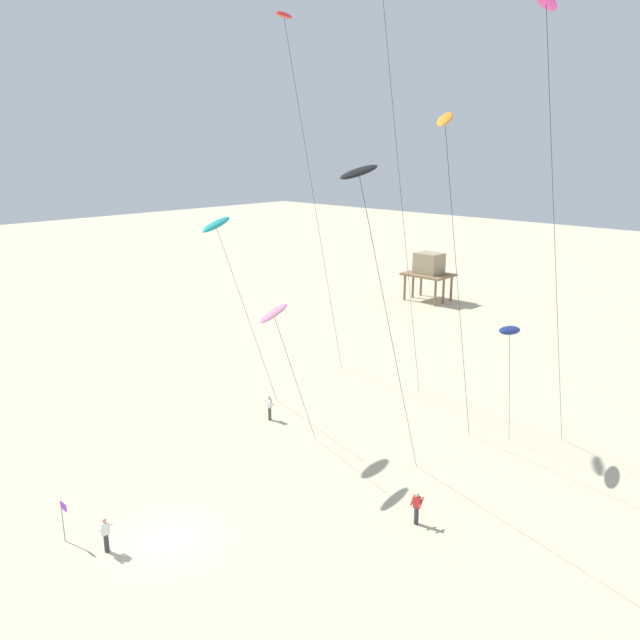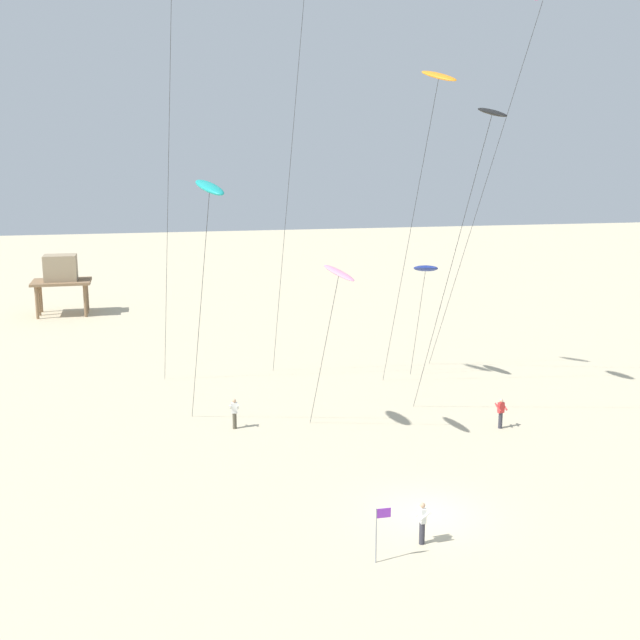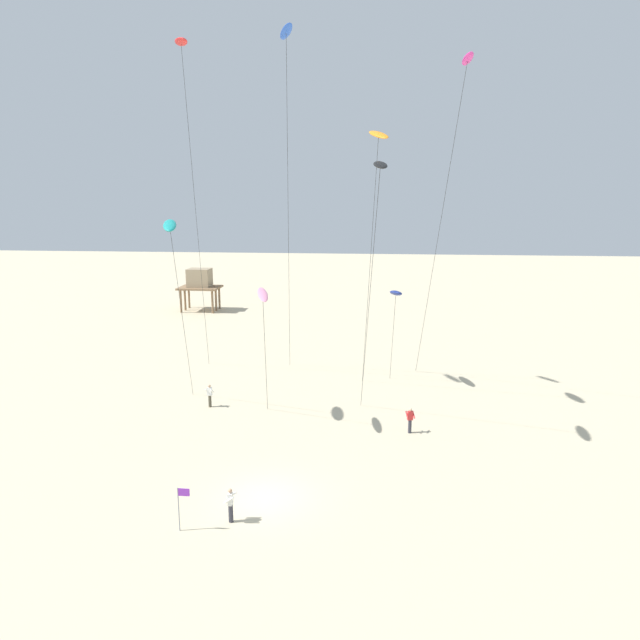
{
  "view_description": "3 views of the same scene",
  "coord_description": "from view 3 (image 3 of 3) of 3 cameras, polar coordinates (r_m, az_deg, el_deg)",
  "views": [
    {
      "loc": [
        22.86,
        -13.87,
        17.57
      ],
      "look_at": [
        1.05,
        9.11,
        8.88
      ],
      "focal_mm": 35.95,
      "sensor_mm": 36.0,
      "label": 1
    },
    {
      "loc": [
        -11.26,
        -28.17,
        14.37
      ],
      "look_at": [
        -2.46,
        8.96,
        6.47
      ],
      "focal_mm": 43.96,
      "sensor_mm": 36.0,
      "label": 2
    },
    {
      "loc": [
        5.38,
        -26.06,
        14.69
      ],
      "look_at": [
        1.8,
        9.19,
        7.2
      ],
      "focal_mm": 32.39,
      "sensor_mm": 36.0,
      "label": 3
    }
  ],
  "objects": [
    {
      "name": "kite_flyer_furthest",
      "position": [
        37.66,
        8.89,
        -9.7
      ],
      "size": [
        0.63,
        0.61,
        1.67
      ],
      "color": "#33333D",
      "rests_on": "ground"
    },
    {
      "name": "kite_orange",
      "position": [
        39.69,
        5.78,
        17.42
      ],
      "size": [
        1.84,
        7.27,
        19.27
      ],
      "color": "orange",
      "rests_on": "ground"
    },
    {
      "name": "kite_flyer_middle",
      "position": [
        28.17,
        -8.83,
        -17.54
      ],
      "size": [
        0.51,
        0.54,
        1.67
      ],
      "color": "#33333D",
      "rests_on": "ground"
    },
    {
      "name": "kite_navy",
      "position": [
        45.3,
        7.5,
        2.64
      ],
      "size": [
        1.3,
        3.11,
        7.93
      ],
      "color": "navy",
      "rests_on": "ground"
    },
    {
      "name": "ground_plane",
      "position": [
        30.4,
        -5.36,
        -17.02
      ],
      "size": [
        260.0,
        260.0,
        0.0
      ],
      "primitive_type": "plane",
      "color": "beige"
    },
    {
      "name": "stilt_house",
      "position": [
        77.97,
        -11.8,
        3.78
      ],
      "size": [
        5.29,
        4.12,
        5.61
      ],
      "color": "#846647",
      "rests_on": "ground"
    },
    {
      "name": "kite_flyer_nearest",
      "position": [
        42.35,
        -10.84,
        -7.3
      ],
      "size": [
        0.59,
        0.57,
        1.67
      ],
      "color": "#4C4738",
      "rests_on": "ground"
    },
    {
      "name": "kite_pink",
      "position": [
        35.64,
        -5.68,
        2.43
      ],
      "size": [
        1.35,
        5.26,
        9.26
      ],
      "color": "pink",
      "rests_on": "ground"
    },
    {
      "name": "marker_flag",
      "position": [
        27.64,
        -13.54,
        -16.95
      ],
      "size": [
        0.56,
        0.05,
        2.1
      ],
      "color": "gray",
      "rests_on": "ground"
    },
    {
      "name": "kite_magenta",
      "position": [
        39.39,
        14.2,
        22.76
      ],
      "size": [
        2.06,
        11.66,
        23.27
      ],
      "color": "#D8339E",
      "rests_on": "ground"
    },
    {
      "name": "kite_black",
      "position": [
        33.08,
        5.96,
        14.68
      ],
      "size": [
        1.55,
        7.99,
        16.87
      ],
      "color": "black",
      "rests_on": "ground"
    },
    {
      "name": "kite_red",
      "position": [
        45.68,
        -13.53,
        24.78
      ],
      "size": [
        2.1,
        8.29,
        25.78
      ],
      "color": "red",
      "rests_on": "ground"
    },
    {
      "name": "kite_blue",
      "position": [
        44.56,
        -3.35,
        25.7
      ],
      "size": [
        1.84,
        7.96,
        26.42
      ],
      "color": "blue",
      "rests_on": "ground"
    },
    {
      "name": "kite_teal",
      "position": [
        37.88,
        -14.61,
        8.94
      ],
      "size": [
        1.68,
        6.82,
        13.51
      ],
      "color": "teal",
      "rests_on": "ground"
    }
  ]
}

